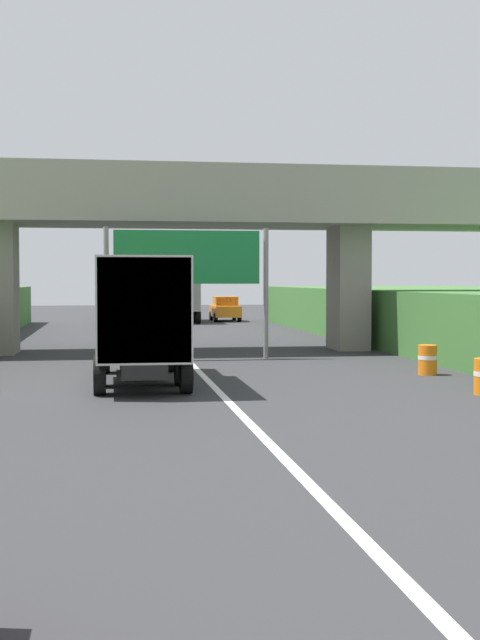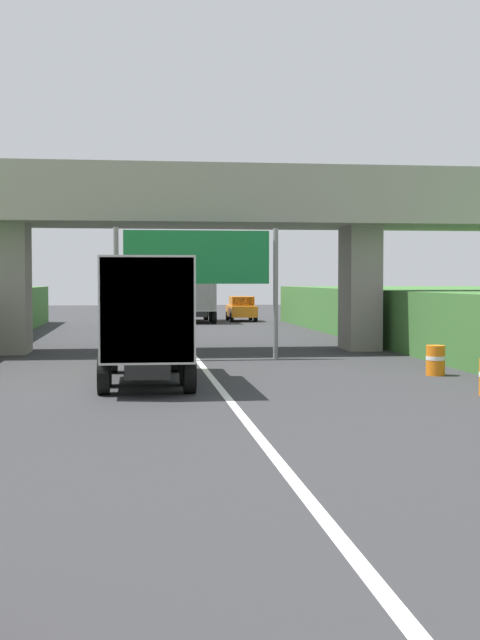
{
  "view_description": "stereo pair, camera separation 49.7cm",
  "coord_description": "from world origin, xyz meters",
  "px_view_note": "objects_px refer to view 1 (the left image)",
  "views": [
    {
      "loc": [
        -2.73,
        1.76,
        2.85
      ],
      "look_at": [
        0.0,
        19.73,
        2.0
      ],
      "focal_mm": 48.16,
      "sensor_mm": 36.0,
      "label": 1
    },
    {
      "loc": [
        -2.24,
        1.69,
        2.85
      ],
      "look_at": [
        0.0,
        19.73,
        2.0
      ],
      "focal_mm": 48.16,
      "sensor_mm": 36.0,
      "label": 2
    }
  ],
  "objects_px": {
    "overhead_highway_sign": "(187,264)",
    "car_orange": "(225,309)",
    "truck_yellow": "(140,313)",
    "truck_silver": "(125,293)",
    "truck_white": "(179,294)",
    "construction_barrel_4": "(428,360)"
  },
  "relations": [
    {
      "from": "overhead_highway_sign",
      "to": "car_orange",
      "type": "xyz_separation_m",
      "value": [
        5.19,
        28.57,
        -2.56
      ]
    },
    {
      "from": "car_orange",
      "to": "construction_barrel_4",
      "type": "height_order",
      "value": "car_orange"
    },
    {
      "from": "overhead_highway_sign",
      "to": "truck_silver",
      "type": "height_order",
      "value": "overhead_highway_sign"
    },
    {
      "from": "truck_silver",
      "to": "car_orange",
      "type": "distance_m",
      "value": 7.07
    },
    {
      "from": "truck_yellow",
      "to": "construction_barrel_4",
      "type": "distance_m",
      "value": 8.79
    },
    {
      "from": "truck_white",
      "to": "car_orange",
      "type": "bearing_deg",
      "value": 16.18
    },
    {
      "from": "truck_white",
      "to": "car_orange",
      "type": "height_order",
      "value": "truck_white"
    },
    {
      "from": "truck_white",
      "to": "construction_barrel_4",
      "type": "height_order",
      "value": "truck_white"
    },
    {
      "from": "overhead_highway_sign",
      "to": "car_orange",
      "type": "bearing_deg",
      "value": 79.7
    },
    {
      "from": "truck_yellow",
      "to": "construction_barrel_4",
      "type": "bearing_deg",
      "value": 5.62
    },
    {
      "from": "truck_white",
      "to": "car_orange",
      "type": "distance_m",
      "value": 3.59
    },
    {
      "from": "construction_barrel_4",
      "to": "truck_yellow",
      "type": "bearing_deg",
      "value": -174.38
    },
    {
      "from": "car_orange",
      "to": "truck_white",
      "type": "bearing_deg",
      "value": -163.82
    },
    {
      "from": "truck_yellow",
      "to": "truck_silver",
      "type": "distance_m",
      "value": 36.53
    },
    {
      "from": "truck_yellow",
      "to": "truck_silver",
      "type": "xyz_separation_m",
      "value": [
        0.23,
        36.53,
        0.0
      ]
    },
    {
      "from": "overhead_highway_sign",
      "to": "truck_yellow",
      "type": "bearing_deg",
      "value": -105.78
    },
    {
      "from": "truck_white",
      "to": "truck_silver",
      "type": "height_order",
      "value": "same"
    },
    {
      "from": "truck_silver",
      "to": "car_orange",
      "type": "height_order",
      "value": "truck_silver"
    },
    {
      "from": "truck_yellow",
      "to": "car_orange",
      "type": "distance_m",
      "value": 36.1
    },
    {
      "from": "truck_yellow",
      "to": "truck_white",
      "type": "relative_size",
      "value": 1.0
    },
    {
      "from": "overhead_highway_sign",
      "to": "construction_barrel_4",
      "type": "bearing_deg",
      "value": -41.64
    },
    {
      "from": "overhead_highway_sign",
      "to": "truck_yellow",
      "type": "height_order",
      "value": "overhead_highway_sign"
    }
  ]
}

